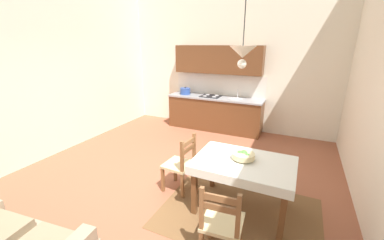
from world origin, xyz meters
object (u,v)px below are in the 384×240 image
object	(u,v)px
dining_chair_camera_side	(222,224)
dining_chair_tv_side	(181,165)
pendant_lamp	(243,53)
fruit_bowl	(243,155)
kitchen_cabinetry	(215,98)
dining_table	(243,170)

from	to	relation	value
dining_chair_camera_side	dining_chair_tv_side	size ratio (longest dim) A/B	1.00
dining_chair_camera_side	pendant_lamp	xyz separation A→B (m)	(-0.11, 0.93, 1.69)
fruit_bowl	pendant_lamp	xyz separation A→B (m)	(-0.10, 0.00, 1.32)
fruit_bowl	pendant_lamp	bearing A→B (deg)	177.90
kitchen_cabinetry	dining_table	xyz separation A→B (m)	(1.48, -3.03, -0.24)
kitchen_cabinetry	fruit_bowl	world-z (taller)	kitchen_cabinetry
dining_table	fruit_bowl	world-z (taller)	fruit_bowl
dining_table	dining_chair_tv_side	world-z (taller)	dining_chair_tv_side
dining_chair_tv_side	fruit_bowl	size ratio (longest dim) A/B	3.10
dining_table	fruit_bowl	bearing A→B (deg)	120.09
kitchen_cabinetry	dining_chair_tv_side	xyz separation A→B (m)	(0.49, -2.96, -0.41)
dining_chair_tv_side	fruit_bowl	distance (m)	1.03
kitchen_cabinetry	dining_chair_camera_side	size ratio (longest dim) A/B	2.71
dining_table	fruit_bowl	xyz separation A→B (m)	(-0.02, 0.04, 0.19)
dining_chair_camera_side	fruit_bowl	size ratio (longest dim) A/B	3.10
dining_table	pendant_lamp	bearing A→B (deg)	160.19
kitchen_cabinetry	dining_table	world-z (taller)	kitchen_cabinetry
dining_table	pendant_lamp	size ratio (longest dim) A/B	1.63
dining_table	kitchen_cabinetry	bearing A→B (deg)	116.06
pendant_lamp	dining_chair_tv_side	bearing A→B (deg)	178.47
fruit_bowl	pendant_lamp	world-z (taller)	pendant_lamp
dining_chair_camera_side	kitchen_cabinetry	bearing A→B (deg)	110.64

